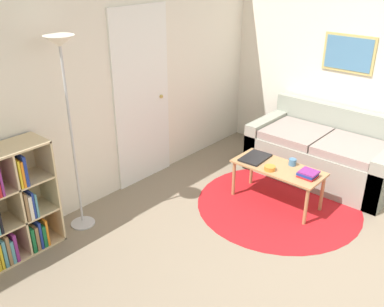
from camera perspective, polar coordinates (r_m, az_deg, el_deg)
ground_plane at (r=3.80m, az=18.32°, el=-17.60°), size 14.00×14.00×0.00m
wall_back at (r=4.62m, az=-10.62°, el=9.56°), size 7.60×0.11×2.60m
wall_right at (r=5.63m, az=17.87°, el=11.71°), size 0.08×5.62×2.60m
rug at (r=4.81m, az=11.41°, el=-6.65°), size 1.77×1.77×0.01m
floor_lamp at (r=3.91m, az=-16.76°, el=10.14°), size 0.27×0.27×1.88m
couch at (r=5.45m, az=17.34°, el=0.07°), size 0.90×1.70×0.81m
coffee_table at (r=4.66m, az=11.38°, el=-2.30°), size 0.43×0.97×0.44m
laptop at (r=4.77m, az=8.42°, el=-0.55°), size 0.37×0.26×0.02m
bowl at (r=4.54m, az=10.34°, el=-1.92°), size 0.12×0.12×0.05m
book_stack_on_table at (r=4.49m, az=15.21°, el=-2.66°), size 0.17×0.18×0.06m
cup at (r=4.69m, az=13.25°, el=-1.12°), size 0.08×0.08×0.07m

